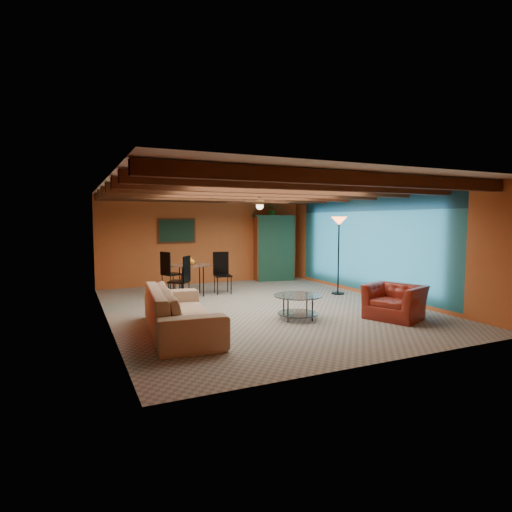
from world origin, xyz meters
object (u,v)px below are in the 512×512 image
sofa (181,310)px  armchair (395,302)px  floor_lamp (338,255)px  dining_table (191,274)px  vase (191,249)px  coffee_table (298,307)px  potted_plant (273,209)px  armoire (272,249)px

sofa → armchair: 4.22m
sofa → floor_lamp: bearing=-61.7°
dining_table → vase: vase is taller
coffee_table → vase: vase is taller
potted_plant → vase: 3.75m
dining_table → floor_lamp: (3.62, -1.42, 0.47)m
armchair → vase: vase is taller
armchair → armoire: (0.20, 5.80, 0.70)m
dining_table → potted_plant: potted_plant is taller
dining_table → floor_lamp: floor_lamp is taller
potted_plant → sofa: bearing=-130.9°
armchair → dining_table: bearing=-166.9°
sofa → potted_plant: 6.92m
potted_plant → vase: size_ratio=2.55×
dining_table → armchair: bearing=-54.3°
armchair → vase: bearing=-166.9°
armchair → potted_plant: bearing=155.4°
sofa → dining_table: dining_table is taller
armchair → vase: (-3.00, 4.17, 0.88)m
armchair → vase: size_ratio=5.39×
coffee_table → armoire: bearing=68.5°
sofa → armchair: sofa is taller
sofa → coffee_table: sofa is taller
armoire → dining_table: bearing=-143.2°
dining_table → coffee_table: bearing=-70.0°
sofa → potted_plant: size_ratio=5.47×
armchair → armoire: 5.84m
armoire → vase: size_ratio=10.68×
coffee_table → armchair: bearing=-24.2°
armoire → floor_lamp: bearing=-72.2°
potted_plant → armoire: bearing=0.0°
dining_table → floor_lamp: size_ratio=1.05×
armchair → coffee_table: size_ratio=1.09×
armchair → coffee_table: armchair is taller
armchair → floor_lamp: size_ratio=0.51×
sofa → armoire: (4.35, 5.02, 0.64)m
sofa → dining_table: size_ratio=1.25×
armchair → coffee_table: (-1.77, 0.80, -0.09)m
armoire → floor_lamp: armoire is taller
dining_table → vase: 0.66m
sofa → armoire: armoire is taller
coffee_table → floor_lamp: 3.19m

